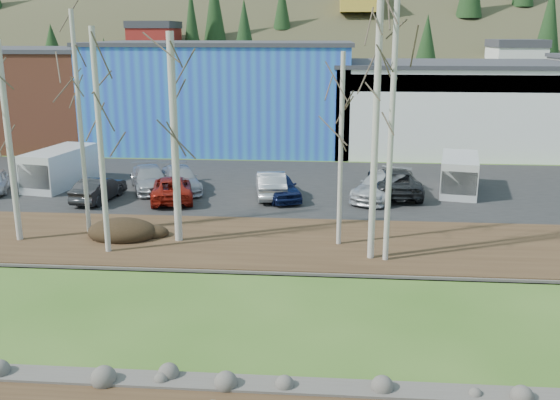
# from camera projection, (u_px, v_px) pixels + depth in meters

# --- Properties ---
(near_bank_rocks) EXTENTS (80.00, 0.80, 0.50)m
(near_bank_rocks) POSITION_uv_depth(u_px,v_px,m) (224.00, 385.00, 16.55)
(near_bank_rocks) COLOR #47423D
(near_bank_rocks) RESTS_ON ground
(river) EXTENTS (80.00, 8.00, 0.90)m
(river) POSITION_uv_depth(u_px,v_px,m) (245.00, 317.00, 20.50)
(river) COLOR black
(river) RESTS_ON ground
(far_bank_rocks) EXTENTS (80.00, 0.80, 0.46)m
(far_bank_rocks) POSITION_uv_depth(u_px,v_px,m) (259.00, 271.00, 24.44)
(far_bank_rocks) COLOR #47423D
(far_bank_rocks) RESTS_ON ground
(far_bank) EXTENTS (80.00, 7.00, 0.15)m
(far_bank) POSITION_uv_depth(u_px,v_px,m) (268.00, 242.00, 27.50)
(far_bank) COLOR #382616
(far_bank) RESTS_ON ground
(parking_lot) EXTENTS (80.00, 14.00, 0.14)m
(parking_lot) POSITION_uv_depth(u_px,v_px,m) (285.00, 186.00, 37.60)
(parking_lot) COLOR black
(parking_lot) RESTS_ON ground
(building_brick) EXTENTS (16.32, 12.24, 7.80)m
(building_brick) POSITION_uv_depth(u_px,v_px,m) (11.00, 96.00, 51.97)
(building_brick) COLOR brown
(building_brick) RESTS_ON ground
(building_blue) EXTENTS (20.40, 12.24, 8.30)m
(building_blue) POSITION_uv_depth(u_px,v_px,m) (224.00, 94.00, 50.48)
(building_blue) COLOR blue
(building_blue) RESTS_ON ground
(building_white) EXTENTS (18.36, 12.24, 6.80)m
(building_white) POSITION_uv_depth(u_px,v_px,m) (450.00, 106.00, 49.23)
(building_white) COLOR white
(building_white) RESTS_ON ground
(dirt_mound) EXTENTS (3.13, 2.21, 0.61)m
(dirt_mound) POSITION_uv_depth(u_px,v_px,m) (122.00, 230.00, 27.93)
(dirt_mound) COLOR black
(dirt_mound) RESTS_ON far_bank
(birch_0) EXTENTS (0.26, 0.26, 8.62)m
(birch_0) POSITION_uv_depth(u_px,v_px,m) (9.00, 143.00, 26.55)
(birch_0) COLOR beige
(birch_0) RESTS_ON far_bank
(birch_1) EXTENTS (0.20, 0.20, 9.84)m
(birch_1) POSITION_uv_depth(u_px,v_px,m) (81.00, 125.00, 27.47)
(birch_1) COLOR beige
(birch_1) RESTS_ON far_bank
(birch_2) EXTENTS (0.32, 0.32, 8.95)m
(birch_2) POSITION_uv_depth(u_px,v_px,m) (175.00, 140.00, 26.41)
(birch_2) COLOR beige
(birch_2) RESTS_ON far_bank
(birch_3) EXTENTS (0.23, 0.23, 9.14)m
(birch_3) POSITION_uv_depth(u_px,v_px,m) (100.00, 144.00, 25.01)
(birch_3) COLOR beige
(birch_3) RESTS_ON far_bank
(birch_4) EXTENTS (0.20, 0.20, 8.15)m
(birch_4) POSITION_uv_depth(u_px,v_px,m) (341.00, 151.00, 26.06)
(birch_4) COLOR beige
(birch_4) RESTS_ON far_bank
(birch_5) EXTENTS (0.22, 0.22, 10.30)m
(birch_5) POSITION_uv_depth(u_px,v_px,m) (391.00, 133.00, 23.89)
(birch_5) COLOR beige
(birch_5) RESTS_ON far_bank
(birch_6) EXTENTS (0.27, 0.27, 11.01)m
(birch_6) POSITION_uv_depth(u_px,v_px,m) (376.00, 123.00, 24.02)
(birch_6) COLOR beige
(birch_6) RESTS_ON far_bank
(car_1) EXTENTS (1.95, 4.13, 1.31)m
(car_1) POSITION_uv_depth(u_px,v_px,m) (99.00, 189.00, 33.86)
(car_1) COLOR black
(car_1) RESTS_ON parking_lot
(car_2) EXTENTS (3.19, 5.10, 1.31)m
(car_2) POSITION_uv_depth(u_px,v_px,m) (172.00, 188.00, 34.04)
(car_2) COLOR maroon
(car_2) RESTS_ON parking_lot
(car_3) EXTENTS (3.62, 5.08, 1.37)m
(car_3) POSITION_uv_depth(u_px,v_px,m) (180.00, 179.00, 36.03)
(car_3) COLOR #93959B
(car_3) RESTS_ON parking_lot
(car_4) EXTENTS (3.03, 4.45, 1.41)m
(car_4) POSITION_uv_depth(u_px,v_px,m) (279.00, 186.00, 34.24)
(car_4) COLOR #111A41
(car_4) RESTS_ON parking_lot
(car_5) EXTENTS (2.21, 4.59, 1.45)m
(car_5) POSITION_uv_depth(u_px,v_px,m) (271.00, 184.00, 34.72)
(car_5) COLOR #A8A7AA
(car_5) RESTS_ON parking_lot
(car_6) EXTENTS (2.84, 5.66, 1.54)m
(car_6) POSITION_uv_depth(u_px,v_px,m) (394.00, 181.00, 35.17)
(car_6) COLOR #232426
(car_6) RESTS_ON parking_lot
(car_7) EXTENTS (4.05, 5.39, 1.45)m
(car_7) POSITION_uv_depth(u_px,v_px,m) (381.00, 186.00, 34.26)
(car_7) COLOR #B9B9BB
(car_7) RESTS_ON parking_lot
(car_8) EXTENTS (3.62, 5.08, 1.37)m
(car_8) POSITION_uv_depth(u_px,v_px,m) (150.00, 178.00, 36.18)
(car_8) COLOR #93959B
(car_8) RESTS_ON parking_lot
(van_white) EXTENTS (2.83, 5.02, 2.07)m
(van_white) POSITION_uv_depth(u_px,v_px,m) (459.00, 175.00, 35.50)
(van_white) COLOR silver
(van_white) RESTS_ON parking_lot
(van_grey) EXTENTS (2.98, 5.36, 2.22)m
(van_grey) POSITION_uv_depth(u_px,v_px,m) (58.00, 168.00, 36.84)
(van_grey) COLOR silver
(van_grey) RESTS_ON parking_lot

